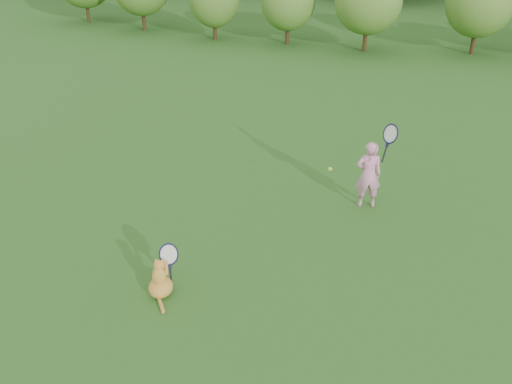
% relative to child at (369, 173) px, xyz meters
% --- Properties ---
extents(ground, '(100.00, 100.00, 0.00)m').
position_rel_child_xyz_m(ground, '(-1.72, -2.21, -0.62)').
color(ground, '#245517').
rests_on(ground, ground).
extents(shrub_row, '(28.00, 3.00, 2.80)m').
position_rel_child_xyz_m(shrub_row, '(-1.72, 10.79, 0.78)').
color(shrub_row, '#4E6F22').
rests_on(shrub_row, ground).
extents(child, '(0.73, 0.52, 1.77)m').
position_rel_child_xyz_m(child, '(0.00, 0.00, 0.00)').
color(child, pink).
rests_on(child, ground).
extents(cat, '(0.49, 0.83, 0.74)m').
position_rel_child_xyz_m(cat, '(-2.17, -3.37, -0.34)').
color(cat, '#BF7624').
rests_on(cat, ground).
extents(tennis_ball, '(0.07, 0.07, 0.07)m').
position_rel_child_xyz_m(tennis_ball, '(-0.60, -0.37, 0.15)').
color(tennis_ball, '#B8E01A').
rests_on(tennis_ball, ground).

